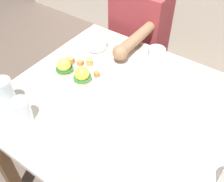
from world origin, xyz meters
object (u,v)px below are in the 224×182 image
(water_glass_near, at_px, (6,95))
(water_glass_extra, at_px, (22,112))
(fruit_bowl, at_px, (96,43))
(fork, at_px, (157,171))
(eggs_benedict_plate, at_px, (75,73))
(water_glass_far, at_px, (155,62))
(dining_table, at_px, (139,128))
(diner_person, at_px, (137,37))

(water_glass_near, bearing_deg, water_glass_extra, -9.30)
(fruit_bowl, bearing_deg, fork, -36.61)
(eggs_benedict_plate, height_order, water_glass_far, water_glass_far)
(dining_table, relative_size, fruit_bowl, 10.00)
(water_glass_far, distance_m, diner_person, 0.47)
(fork, bearing_deg, eggs_benedict_plate, 158.78)
(eggs_benedict_plate, distance_m, diner_person, 0.60)
(water_glass_extra, height_order, diner_person, diner_person)
(eggs_benedict_plate, relative_size, fork, 1.81)
(water_glass_extra, bearing_deg, water_glass_far, 63.98)
(fork, bearing_deg, fruit_bowl, 143.39)
(eggs_benedict_plate, xyz_separation_m, water_glass_near, (-0.11, -0.30, 0.03))
(dining_table, height_order, water_glass_near, water_glass_near)
(water_glass_far, bearing_deg, eggs_benedict_plate, -138.61)
(diner_person, bearing_deg, water_glass_far, -48.88)
(fork, xyz_separation_m, water_glass_near, (-0.67, -0.09, 0.06))
(eggs_benedict_plate, distance_m, water_glass_far, 0.38)
(fork, bearing_deg, water_glass_extra, -169.00)
(water_glass_far, height_order, diner_person, diner_person)
(water_glass_near, xyz_separation_m, diner_person, (0.11, 0.89, -0.15))
(fruit_bowl, relative_size, water_glass_far, 0.90)
(dining_table, bearing_deg, eggs_benedict_plate, 178.04)
(water_glass_far, relative_size, diner_person, 0.12)
(dining_table, bearing_deg, fork, -47.85)
(fruit_bowl, height_order, diner_person, diner_person)
(water_glass_near, bearing_deg, fruit_bowl, 85.08)
(dining_table, distance_m, water_glass_near, 0.59)
(eggs_benedict_plate, xyz_separation_m, diner_person, (-0.01, 0.59, -0.12))
(dining_table, relative_size, fork, 8.04)
(eggs_benedict_plate, bearing_deg, fruit_bowl, 105.37)
(dining_table, height_order, water_glass_far, water_glass_far)
(dining_table, bearing_deg, water_glass_far, 107.41)
(fruit_bowl, height_order, water_glass_far, water_glass_far)
(dining_table, relative_size, eggs_benedict_plate, 4.44)
(eggs_benedict_plate, xyz_separation_m, water_glass_far, (0.29, 0.25, 0.03))
(fruit_bowl, relative_size, fork, 0.80)
(water_glass_extra, bearing_deg, fruit_bowl, 97.48)
(eggs_benedict_plate, bearing_deg, dining_table, -1.96)
(fruit_bowl, height_order, fork, fruit_bowl)
(water_glass_extra, xyz_separation_m, diner_person, (-0.01, 0.91, -0.14))
(fruit_bowl, relative_size, water_glass_near, 0.88)
(eggs_benedict_plate, xyz_separation_m, fruit_bowl, (-0.07, 0.25, 0.00))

